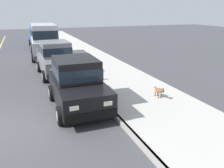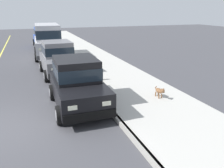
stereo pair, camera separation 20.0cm
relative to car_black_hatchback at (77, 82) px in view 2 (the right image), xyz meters
The scene contains 9 objects.
ground_plane 2.56m from the car_black_hatchback, 158.85° to the right, with size 80.00×80.00×0.00m, color #424247.
curb 1.59m from the car_black_hatchback, 40.74° to the right, with size 0.16×64.00×0.14m, color gray.
sidewalk 3.06m from the car_black_hatchback, 17.01° to the right, with size 3.60×64.00×0.14m, color #B7B5AD.
car_black_hatchback is the anchor object (origin of this frame).
car_grey_hatchback 4.99m from the car_black_hatchback, 90.78° to the left, with size 2.06×3.86×1.88m.
car_silver_van 10.31m from the car_black_hatchback, 90.76° to the left, with size 2.25×4.96×2.52m.
car_blue_hatchback 16.13m from the car_black_hatchback, 90.31° to the left, with size 2.04×3.85×1.88m.
dog_brown 3.36m from the car_black_hatchback, ahead, with size 0.21×0.75×0.49m.
fire_hydrant 3.08m from the car_black_hatchback, 61.67° to the left, with size 0.34×0.24×0.72m.
Camera 2 is at (0.60, -7.53, 3.64)m, focal length 37.60 mm.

